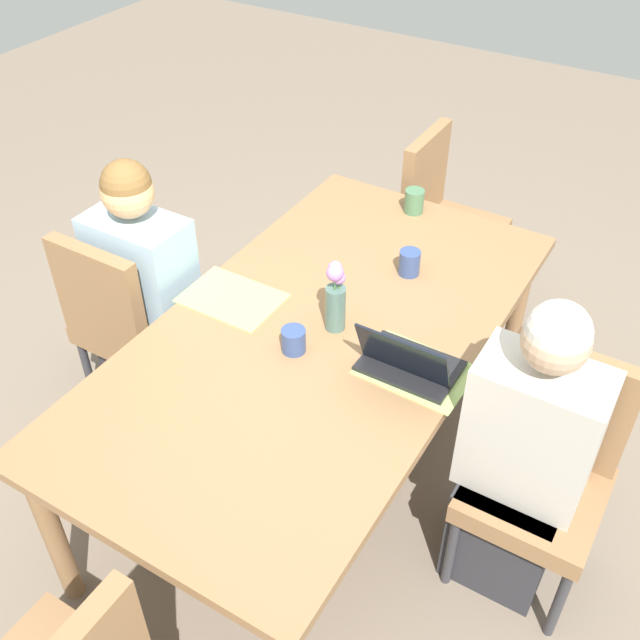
% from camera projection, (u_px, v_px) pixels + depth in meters
% --- Properties ---
extents(ground_plane, '(10.00, 10.00, 0.00)m').
position_uv_depth(ground_plane, '(320.00, 465.00, 3.09)').
color(ground_plane, '#756656').
extents(dining_table, '(2.04, 1.08, 0.74)m').
position_uv_depth(dining_table, '(320.00, 346.00, 2.66)').
color(dining_table, olive).
rests_on(dining_table, ground_plane).
extents(chair_far_left_near, '(0.44, 0.44, 0.90)m').
position_uv_depth(chair_far_left_near, '(546.00, 463.00, 2.46)').
color(chair_far_left_near, olive).
rests_on(chair_far_left_near, ground_plane).
extents(person_far_left_near, '(0.36, 0.40, 1.19)m').
position_uv_depth(person_far_left_near, '(522.00, 465.00, 2.42)').
color(person_far_left_near, '#2D2D33').
rests_on(person_far_left_near, ground_plane).
extents(chair_near_left_mid, '(0.44, 0.44, 0.90)m').
position_uv_depth(chair_near_left_mid, '(127.00, 317.00, 3.06)').
color(chair_near_left_mid, olive).
rests_on(chair_near_left_mid, ground_plane).
extents(person_near_left_mid, '(0.36, 0.40, 1.19)m').
position_uv_depth(person_near_left_mid, '(149.00, 307.00, 3.06)').
color(person_near_left_mid, '#2D2D33').
rests_on(person_near_left_mid, ground_plane).
extents(chair_head_left_right_near, '(0.44, 0.44, 0.90)m').
position_uv_depth(chair_head_left_right_near, '(443.00, 214.00, 3.68)').
color(chair_head_left_right_near, olive).
rests_on(chair_head_left_right_near, ground_plane).
extents(flower_vase, '(0.07, 0.07, 0.28)m').
position_uv_depth(flower_vase, '(336.00, 297.00, 2.54)').
color(flower_vase, '#4C6B60').
rests_on(flower_vase, dining_table).
extents(placemat_far_left_near, '(0.27, 0.37, 0.00)m').
position_uv_depth(placemat_far_left_near, '(416.00, 370.00, 2.46)').
color(placemat_far_left_near, '#9EBC66').
rests_on(placemat_far_left_near, dining_table).
extents(placemat_near_left_mid, '(0.26, 0.36, 0.00)m').
position_uv_depth(placemat_near_left_mid, '(232.00, 298.00, 2.76)').
color(placemat_near_left_mid, '#9EBC66').
rests_on(placemat_near_left_mid, dining_table).
extents(laptop_far_left_near, '(0.22, 0.32, 0.20)m').
position_uv_depth(laptop_far_left_near, '(408.00, 363.00, 2.42)').
color(laptop_far_left_near, black).
rests_on(laptop_far_left_near, dining_table).
extents(coffee_mug_near_left, '(0.08, 0.08, 0.11)m').
position_uv_depth(coffee_mug_near_left, '(414.00, 201.00, 3.21)').
color(coffee_mug_near_left, '#47704C').
rests_on(coffee_mug_near_left, dining_table).
extents(coffee_mug_near_right, '(0.08, 0.08, 0.10)m').
position_uv_depth(coffee_mug_near_right, '(409.00, 263.00, 2.85)').
color(coffee_mug_near_right, '#33477A').
rests_on(coffee_mug_near_right, dining_table).
extents(coffee_mug_centre_left, '(0.08, 0.08, 0.09)m').
position_uv_depth(coffee_mug_centre_left, '(294.00, 340.00, 2.51)').
color(coffee_mug_centre_left, '#33477A').
rests_on(coffee_mug_centre_left, dining_table).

